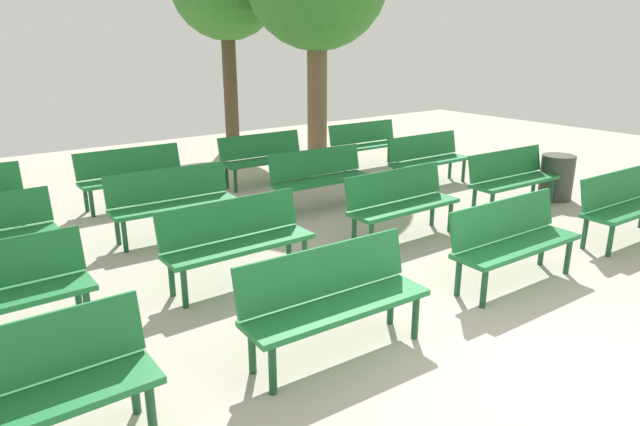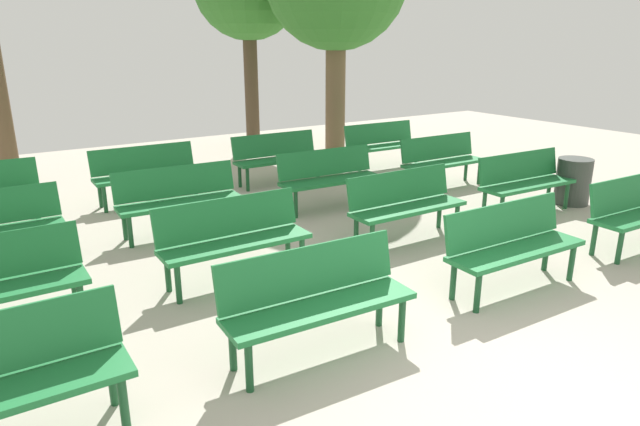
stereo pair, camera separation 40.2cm
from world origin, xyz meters
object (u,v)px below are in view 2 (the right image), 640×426
Objects in this scene: bench_r2_c1 at (179,196)px; bench_r2_c3 at (442,158)px; bench_r1_c1 at (233,235)px; bench_r2_c2 at (329,175)px; trash_bin at (573,181)px; bench_r1_c3 at (524,179)px; bench_r0_c3 at (639,208)px; bench_r3_c2 at (277,155)px; bench_r3_c1 at (146,171)px; bench_r0_c2 at (512,241)px; bench_r3_c3 at (382,142)px; bench_r1_c2 at (405,201)px; bench_r0_c1 at (316,295)px.

bench_r2_c1 is 4.63m from bench_r2_c3.
bench_r1_c1 is at bearing -159.62° from bench_r2_c3.
bench_r2_c2 reaches higher than trash_bin.
bench_r0_c3 is at bearing -88.91° from bench_r1_c3.
bench_r0_c3 reaches higher than trash_bin.
bench_r3_c1 is at bearing 179.25° from bench_r3_c2.
bench_r0_c2 reaches higher than trash_bin.
bench_r3_c1 is at bearing 88.82° from bench_r1_c1.
bench_r2_c2 and bench_r3_c3 have the same top height.
bench_r1_c2 and bench_r3_c1 have the same top height.
bench_r0_c1 is 1.01× the size of bench_r3_c1.
bench_r0_c2 is 2.83m from bench_r1_c3.
bench_r3_c2 is at bearing -179.08° from bench_r3_c3.
bench_r1_c3 is (4.66, 1.57, 0.00)m from bench_r0_c1.
bench_r1_c1 is 0.99× the size of bench_r1_c3.
bench_r1_c3 is at bearing -56.79° from bench_r3_c2.
bench_r1_c1 is 1.77m from bench_r2_c1.
bench_r0_c2 and bench_r2_c1 have the same top height.
bench_r0_c2 and bench_r2_c3 have the same top height.
bench_r1_c3 and bench_r3_c1 have the same top height.
bench_r0_c3 is (2.27, -0.08, 0.00)m from bench_r0_c2.
trash_bin is at bearing -61.44° from bench_r2_c3.
bench_r0_c2 and bench_r1_c3 have the same top height.
bench_r3_c3 is (2.35, -0.04, 0.00)m from bench_r3_c2.
bench_r2_c3 and bench_r3_c1 have the same top height.
bench_r3_c2 is (-2.16, 5.21, 0.00)m from bench_r0_c3.
bench_r1_c2 is (2.35, -0.04, 0.00)m from bench_r1_c1.
bench_r2_c3 is (0.05, 1.73, 0.00)m from bench_r1_c3.
bench_r2_c2 is at bearing -91.01° from bench_r3_c2.
bench_r3_c2 is at bearing 114.76° from bench_r0_c3.
bench_r2_c1 is at bearing 91.61° from bench_r0_c1.
bench_r1_c2 is 2.95m from bench_r2_c1.
bench_r1_c3 is at bearing -90.51° from bench_r3_c3.
bench_r2_c1 and bench_r3_c1 have the same top height.
bench_r1_c2 is 1.00× the size of bench_r2_c3.
bench_r0_c2 is 2.88m from bench_r1_c1.
bench_r2_c2 is 2.94m from bench_r3_c3.
bench_r1_c2 is at bearing -179.08° from bench_r1_c3.
bench_r1_c1 is 4.93m from bench_r2_c3.
bench_r1_c3 is at bearing 21.52° from bench_r0_c1.
trash_bin is at bearing -47.55° from bench_r3_c2.
bench_r3_c2 is at bearing 89.73° from bench_r1_c2.
bench_r0_c3 is 1.00× the size of bench_r1_c3.
bench_r1_c3 is 1.01× the size of bench_r3_c1.
bench_r2_c2 is at bearing 179.92° from bench_r2_c3.
bench_r1_c1 is 4.16m from bench_r3_c2.
bench_r1_c3 is 1.00× the size of bench_r2_c2.
bench_r3_c2 is at bearing 142.97° from bench_r2_c3.
bench_r0_c1 and bench_r0_c2 have the same top height.
bench_r0_c3 is (4.61, -0.13, 0.00)m from bench_r0_c1.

